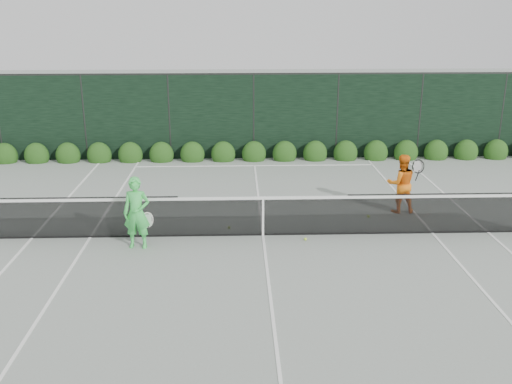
{
  "coord_description": "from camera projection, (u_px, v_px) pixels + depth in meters",
  "views": [
    {
      "loc": [
        -0.6,
        -12.69,
        5.17
      ],
      "look_at": [
        -0.16,
        0.3,
        1.0
      ],
      "focal_mm": 40.0,
      "sensor_mm": 36.0,
      "label": 1
    }
  ],
  "objects": [
    {
      "name": "tennis_net",
      "position": [
        262.0,
        215.0,
        13.51
      ],
      "size": [
        12.9,
        0.1,
        1.07
      ],
      "color": "black",
      "rests_on": "ground"
    },
    {
      "name": "player_woman",
      "position": [
        137.0,
        213.0,
        12.76
      ],
      "size": [
        0.66,
        0.43,
        1.65
      ],
      "rotation": [
        0.0,
        0.0,
        -0.07
      ],
      "color": "#40DA57",
      "rests_on": "ground"
    },
    {
      "name": "windscreen_fence",
      "position": [
        270.0,
        215.0,
        10.63
      ],
      "size": [
        32.0,
        21.07,
        3.06
      ],
      "color": "black",
      "rests_on": "ground"
    },
    {
      "name": "ground",
      "position": [
        263.0,
        235.0,
        13.67
      ],
      "size": [
        80.0,
        80.0,
        0.0
      ],
      "primitive_type": "plane",
      "color": "gray",
      "rests_on": "ground"
    },
    {
      "name": "tennis_balls",
      "position": [
        302.0,
        227.0,
        14.09
      ],
      "size": [
        3.69,
        1.56,
        0.07
      ],
      "color": "#BEEB34",
      "rests_on": "ground"
    },
    {
      "name": "player_man",
      "position": [
        401.0,
        183.0,
        15.04
      ],
      "size": [
        0.88,
        0.6,
        1.58
      ],
      "rotation": [
        0.0,
        0.0,
        3.15
      ],
      "color": "orange",
      "rests_on": "ground"
    },
    {
      "name": "court_lines",
      "position": [
        263.0,
        235.0,
        13.67
      ],
      "size": [
        11.03,
        23.83,
        0.01
      ],
      "color": "white",
      "rests_on": "ground"
    },
    {
      "name": "hedge_row",
      "position": [
        254.0,
        154.0,
        20.41
      ],
      "size": [
        31.66,
        0.65,
        0.94
      ],
      "color": "#133B10",
      "rests_on": "ground"
    }
  ]
}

